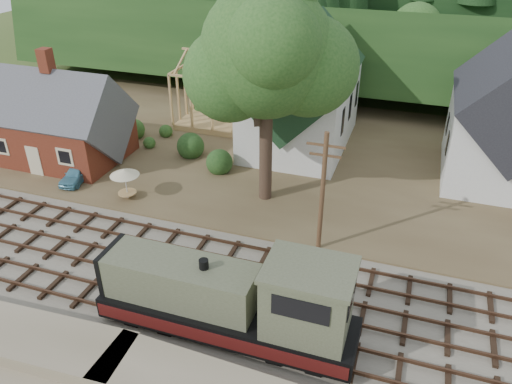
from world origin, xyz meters
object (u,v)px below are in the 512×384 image
(car_red, at_px, (510,165))
(patio_set, at_px, (124,174))
(car_blue, at_px, (77,174))
(car_green, at_px, (56,142))
(locomotive, at_px, (235,302))

(car_red, bearing_deg, patio_set, 117.37)
(car_blue, height_order, car_green, car_blue)
(locomotive, height_order, patio_set, locomotive)
(car_green, bearing_deg, car_blue, -122.42)
(car_green, bearing_deg, locomotive, -116.64)
(car_red, bearing_deg, car_green, 102.54)
(car_green, bearing_deg, car_red, -70.56)
(car_blue, relative_size, car_red, 0.91)
(locomotive, height_order, car_blue, locomotive)
(locomotive, height_order, car_red, locomotive)
(locomotive, bearing_deg, patio_set, 141.22)
(car_green, height_order, car_red, car_red)
(patio_set, bearing_deg, car_red, 26.80)
(car_green, distance_m, car_red, 37.73)
(patio_set, bearing_deg, car_blue, 168.72)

